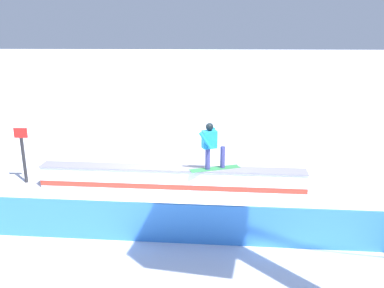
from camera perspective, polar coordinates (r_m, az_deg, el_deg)
The scene contains 5 objects.
ground_plane at distance 12.23m, azimuth -2.82°, elevation -6.29°, with size 120.00×120.00×0.00m, color white.
grind_box at distance 12.11m, azimuth -2.85°, elevation -4.93°, with size 7.81×0.95×0.69m.
snowboarder at distance 11.60m, azimuth 2.67°, elevation -0.06°, with size 1.48×0.75×1.37m.
safety_fence at distance 9.32m, azimuth -4.36°, elevation -10.86°, with size 10.92×0.06×0.95m, color #347DDE.
trail_marker at distance 13.42m, azimuth -22.39°, elevation -1.23°, with size 0.40×0.10×1.73m.
Camera 1 is at (-0.96, 11.21, 4.80)m, focal length 38.43 mm.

